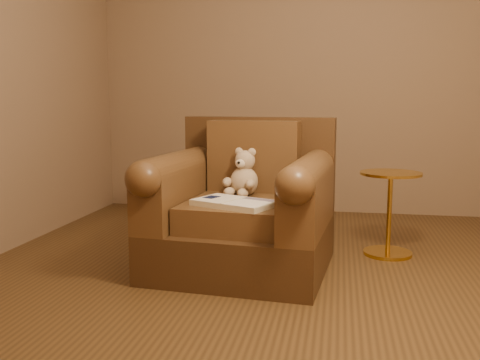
# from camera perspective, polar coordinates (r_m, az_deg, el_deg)

# --- Properties ---
(floor) EXTENTS (4.00, 4.00, 0.00)m
(floor) POSITION_cam_1_polar(r_m,az_deg,el_deg) (3.36, 4.67, -10.08)
(floor) COLOR brown
(floor) RESTS_ON ground
(armchair) EXTENTS (1.15, 1.10, 0.95)m
(armchair) POSITION_cam_1_polar(r_m,az_deg,el_deg) (3.42, 0.38, -3.31)
(armchair) COLOR #412A15
(armchair) RESTS_ON floor
(teddy_bear) EXTENTS (0.23, 0.26, 0.31)m
(teddy_bear) POSITION_cam_1_polar(r_m,az_deg,el_deg) (3.47, 0.32, 0.31)
(teddy_bear) COLOR tan
(teddy_bear) RESTS_ON armchair
(guidebook) EXTENTS (0.53, 0.43, 0.04)m
(guidebook) POSITION_cam_1_polar(r_m,az_deg,el_deg) (3.13, -0.64, -2.46)
(guidebook) COLOR beige
(guidebook) RESTS_ON armchair
(side_table) EXTENTS (0.42, 0.42, 0.58)m
(side_table) POSITION_cam_1_polar(r_m,az_deg,el_deg) (3.83, 15.64, -3.17)
(side_table) COLOR gold
(side_table) RESTS_ON floor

